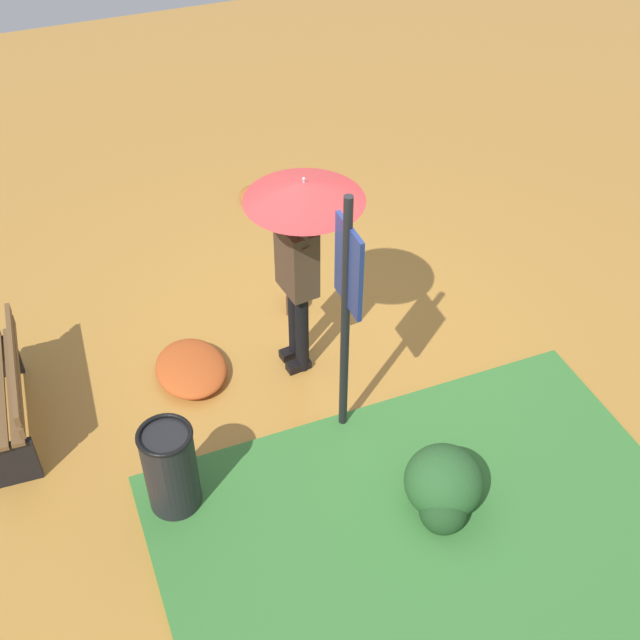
% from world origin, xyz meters
% --- Properties ---
extents(ground_plane, '(18.00, 18.00, 0.00)m').
position_xyz_m(ground_plane, '(0.00, 0.00, 0.00)').
color(ground_plane, '#B27A33').
extents(person_with_umbrella, '(0.96, 0.96, 2.04)m').
position_xyz_m(person_with_umbrella, '(0.07, -0.17, 1.55)').
color(person_with_umbrella, black).
rests_on(person_with_umbrella, ground_plane).
extents(info_sign_post, '(0.44, 0.07, 2.30)m').
position_xyz_m(info_sign_post, '(0.86, -0.11, 1.44)').
color(info_sign_post, black).
rests_on(info_sign_post, ground_plane).
extents(handbag, '(0.33, 0.25, 0.37)m').
position_xyz_m(handbag, '(-0.77, 0.06, 0.13)').
color(handbag, '#4C3323').
rests_on(handbag, ground_plane).
extents(park_bench, '(1.40, 0.43, 0.75)m').
position_xyz_m(park_bench, '(-0.19, -2.70, 0.40)').
color(park_bench, black).
rests_on(park_bench, ground_plane).
extents(trash_bin, '(0.42, 0.42, 0.83)m').
position_xyz_m(trash_bin, '(1.14, -1.63, 0.42)').
color(trash_bin, black).
rests_on(trash_bin, ground_plane).
extents(shrub_cluster, '(0.66, 0.60, 0.54)m').
position_xyz_m(shrub_cluster, '(1.92, 0.26, 0.25)').
color(shrub_cluster, '#285628').
rests_on(shrub_cluster, ground_plane).
extents(leaf_pile_near_person, '(0.50, 0.40, 0.11)m').
position_xyz_m(leaf_pile_near_person, '(-2.74, 0.31, 0.05)').
color(leaf_pile_near_person, '#A86023').
rests_on(leaf_pile_near_person, ground_plane).
extents(leaf_pile_by_bench, '(0.79, 0.63, 0.17)m').
position_xyz_m(leaf_pile_by_bench, '(-0.20, -1.16, 0.09)').
color(leaf_pile_by_bench, '#B74C1E').
rests_on(leaf_pile_by_bench, ground_plane).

